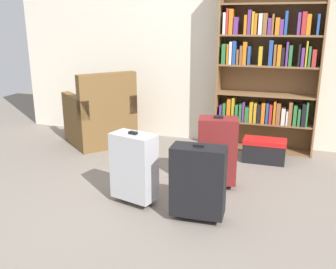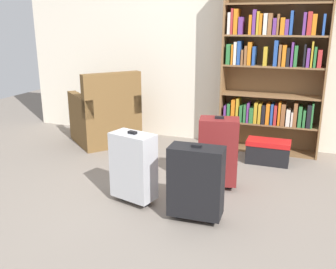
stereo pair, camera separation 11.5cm
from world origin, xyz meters
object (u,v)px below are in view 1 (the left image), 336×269
(suitcase_dark_red, at_px, (217,151))
(bookshelf, at_px, (267,67))
(suitcase_silver, at_px, (134,167))
(storage_box, at_px, (264,150))
(armchair, at_px, (101,118))
(suitcase_black, at_px, (198,181))
(mug, at_px, (141,149))

(suitcase_dark_red, bearing_deg, bookshelf, 75.95)
(bookshelf, height_order, suitcase_silver, bookshelf)
(storage_box, height_order, suitcase_silver, suitcase_silver)
(armchair, bearing_deg, storage_box, -1.46)
(storage_box, bearing_deg, suitcase_dark_red, -114.83)
(bookshelf, bearing_deg, suitcase_silver, -116.88)
(bookshelf, height_order, suitcase_black, bookshelf)
(storage_box, xyz_separation_m, suitcase_dark_red, (-0.37, -0.79, 0.21))
(armchair, distance_m, suitcase_dark_red, 1.82)
(suitcase_silver, bearing_deg, storage_box, 54.42)
(armchair, relative_size, suitcase_dark_red, 1.47)
(armchair, distance_m, mug, 0.69)
(suitcase_dark_red, distance_m, suitcase_black, 0.64)
(bookshelf, bearing_deg, mug, -156.61)
(mug, height_order, suitcase_silver, suitcase_silver)
(armchair, relative_size, suitcase_silver, 1.59)
(bookshelf, height_order, suitcase_dark_red, bookshelf)
(armchair, xyz_separation_m, mug, (0.61, -0.19, -0.27))
(bookshelf, relative_size, storage_box, 4.34)
(storage_box, relative_size, suitcase_black, 0.74)
(armchair, height_order, mug, armchair)
(suitcase_silver, bearing_deg, armchair, 126.73)
(armchair, relative_size, suitcase_black, 1.62)
(suitcase_silver, xyz_separation_m, suitcase_black, (0.56, -0.11, -0.01))
(bookshelf, distance_m, suitcase_silver, 2.07)
(suitcase_silver, relative_size, suitcase_black, 1.02)
(bookshelf, height_order, armchair, bookshelf)
(mug, distance_m, suitcase_dark_red, 1.23)
(mug, relative_size, suitcase_dark_red, 0.18)
(armchair, relative_size, storage_box, 2.18)
(armchair, relative_size, mug, 8.22)
(storage_box, bearing_deg, armchair, 178.54)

